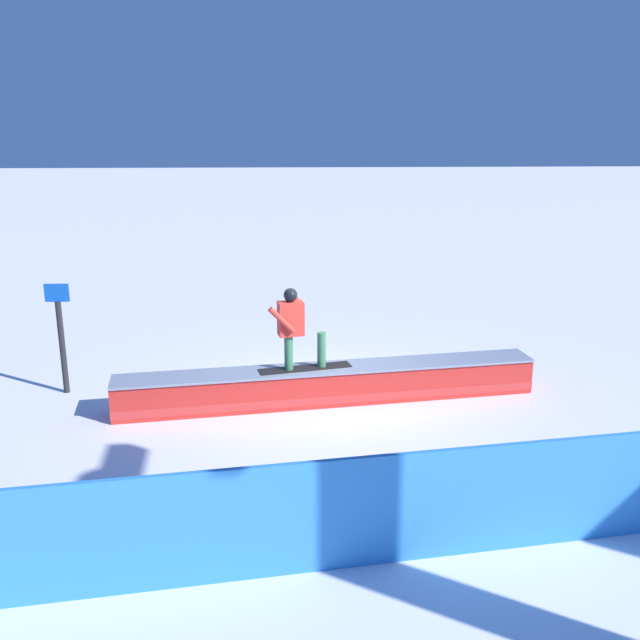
# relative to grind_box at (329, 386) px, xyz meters

# --- Properties ---
(ground_plane) EXTENTS (120.00, 120.00, 0.00)m
(ground_plane) POSITION_rel_grind_box_xyz_m (0.00, 0.00, -0.28)
(ground_plane) COLOR white
(grind_box) EXTENTS (7.00, 1.64, 0.61)m
(grind_box) POSITION_rel_grind_box_xyz_m (0.00, 0.00, 0.00)
(grind_box) COLOR red
(grind_box) RESTS_ON ground_plane
(snowboarder) EXTENTS (1.55, 0.66, 1.36)m
(snowboarder) POSITION_rel_grind_box_xyz_m (0.56, 0.10, 1.06)
(snowboarder) COLOR black
(snowboarder) RESTS_ON grind_box
(safety_fence) EXTENTS (10.04, 1.52, 1.25)m
(safety_fence) POSITION_rel_grind_box_xyz_m (0.00, 4.51, 0.35)
(safety_fence) COLOR #3287DD
(safety_fence) RESTS_ON ground_plane
(trail_marker) EXTENTS (0.40, 0.10, 1.92)m
(trail_marker) POSITION_rel_grind_box_xyz_m (4.49, -0.63, 0.75)
(trail_marker) COLOR #262628
(trail_marker) RESTS_ON ground_plane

